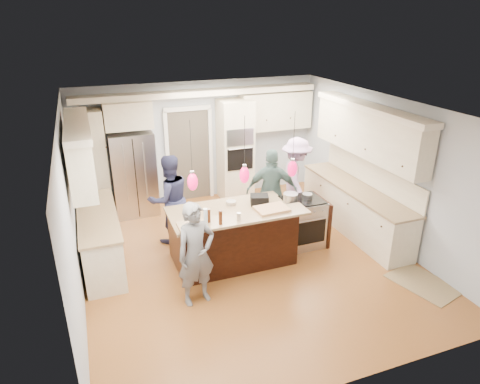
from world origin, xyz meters
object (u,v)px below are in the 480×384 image
object	(u,v)px
kitchen_island	(232,235)
person_far_left	(170,199)
refrigerator	(134,174)
person_bar_end	(196,254)
island_range	(302,222)

from	to	relation	value
kitchen_island	person_far_left	size ratio (longest dim) A/B	1.23
refrigerator	kitchen_island	bearing A→B (deg)	-63.09
refrigerator	person_bar_end	distance (m)	3.52
kitchen_island	person_far_left	bearing A→B (deg)	128.58
person_bar_end	kitchen_island	bearing A→B (deg)	35.18
kitchen_island	person_bar_end	world-z (taller)	person_bar_end
island_range	person_bar_end	size ratio (longest dim) A/B	0.57
island_range	person_far_left	size ratio (longest dim) A/B	0.54
refrigerator	kitchen_island	xyz separation A→B (m)	(1.30, -2.57, -0.41)
kitchen_island	person_bar_end	size ratio (longest dim) A/B	1.30
refrigerator	island_range	distance (m)	3.71
person_bar_end	person_far_left	xyz separation A→B (m)	(0.03, 1.99, 0.05)
person_far_left	kitchen_island	bearing A→B (deg)	116.89
refrigerator	person_bar_end	bearing A→B (deg)	-83.12
kitchen_island	island_range	distance (m)	1.41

